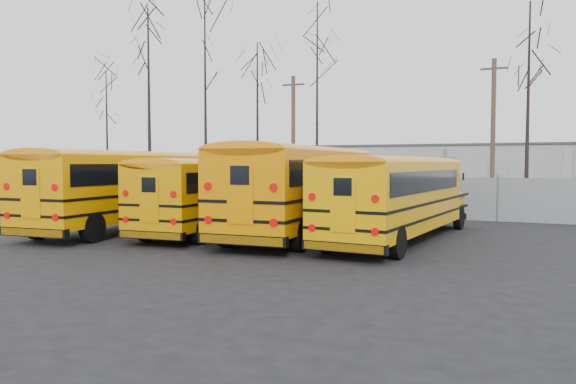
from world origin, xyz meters
The scene contains 15 objects.
ground centered at (0.00, 0.00, 0.00)m, with size 120.00×120.00×0.00m, color black.
fence centered at (0.00, 12.00, 1.00)m, with size 40.00×0.04×2.00m, color gray.
distant_building centered at (2.00, 32.00, 2.00)m, with size 22.00×8.00×4.00m, color #ADADA8.
bus_a centered at (-5.23, 2.53, 1.88)m, with size 3.45×11.64×3.22m.
bus_b centered at (-1.53, 3.34, 1.69)m, with size 2.99×10.44×2.89m.
bus_c centered at (1.84, 3.88, 1.97)m, with size 3.40×12.16×3.37m.
bus_d centered at (5.43, 3.50, 1.73)m, with size 3.17×10.70×2.95m.
utility_pole_left centered at (-4.99, 18.11, 4.26)m, with size 1.48×0.26×8.28m.
utility_pole_right centered at (7.06, 20.47, 4.56)m, with size 1.58×0.28×8.88m.
tree_0 centered at (-18.99, 16.32, 4.62)m, with size 0.26×0.26×9.25m, color black.
tree_1 centered at (-14.05, 14.92, 6.45)m, with size 0.26×0.26×12.89m, color black.
tree_2 centered at (-9.35, 14.48, 6.44)m, with size 0.26×0.26×12.88m, color black.
tree_3 centered at (-6.67, 16.32, 5.12)m, with size 0.26×0.26×10.24m, color black.
tree_4 centered at (-1.94, 14.63, 5.89)m, with size 0.26×0.26×11.77m, color black.
tree_5 centered at (9.12, 14.77, 5.27)m, with size 0.26×0.26×10.54m, color black.
Camera 1 is at (9.96, -15.27, 2.69)m, focal length 35.00 mm.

